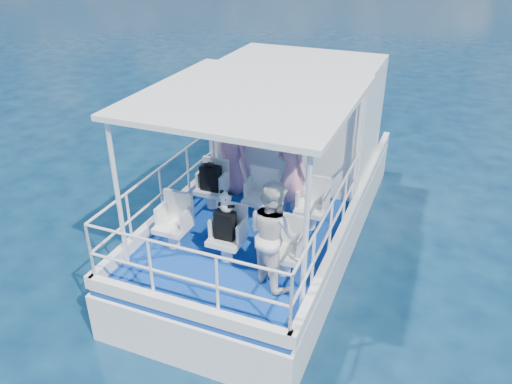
{
  "coord_description": "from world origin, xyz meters",
  "views": [
    {
      "loc": [
        2.67,
        -6.56,
        5.31
      ],
      "look_at": [
        0.18,
        -0.4,
        1.72
      ],
      "focal_mm": 35.0,
      "sensor_mm": 36.0,
      "label": 1
    }
  ],
  "objects_px": {
    "backpack_center": "(225,225)",
    "panda": "(226,201)",
    "passenger_port_fwd": "(233,155)",
    "passenger_stbd_aft": "(273,234)"
  },
  "relations": [
    {
      "from": "passenger_stbd_aft",
      "to": "passenger_port_fwd",
      "type": "bearing_deg",
      "value": -21.88
    },
    {
      "from": "panda",
      "to": "passenger_port_fwd",
      "type": "bearing_deg",
      "value": 112.15
    },
    {
      "from": "passenger_port_fwd",
      "to": "panda",
      "type": "height_order",
      "value": "passenger_port_fwd"
    },
    {
      "from": "backpack_center",
      "to": "passenger_stbd_aft",
      "type": "bearing_deg",
      "value": -14.75
    },
    {
      "from": "backpack_center",
      "to": "panda",
      "type": "xyz_separation_m",
      "value": [
        0.01,
        0.03,
        0.38
      ]
    },
    {
      "from": "passenger_stbd_aft",
      "to": "panda",
      "type": "height_order",
      "value": "passenger_stbd_aft"
    },
    {
      "from": "passenger_stbd_aft",
      "to": "panda",
      "type": "relative_size",
      "value": 4.71
    },
    {
      "from": "passenger_port_fwd",
      "to": "passenger_stbd_aft",
      "type": "distance_m",
      "value": 2.75
    },
    {
      "from": "panda",
      "to": "passenger_stbd_aft",
      "type": "bearing_deg",
      "value": -16.92
    },
    {
      "from": "passenger_port_fwd",
      "to": "backpack_center",
      "type": "height_order",
      "value": "passenger_port_fwd"
    }
  ]
}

